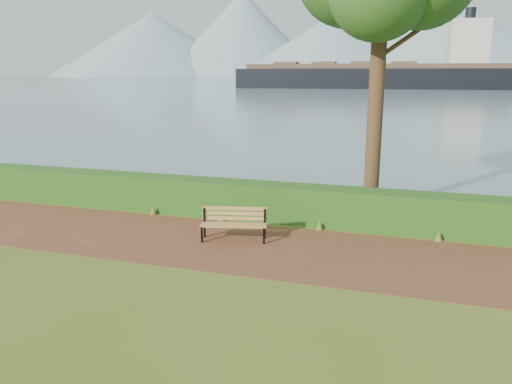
% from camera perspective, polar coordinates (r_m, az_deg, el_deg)
% --- Properties ---
extents(ground, '(140.00, 140.00, 0.00)m').
position_cam_1_polar(ground, '(11.52, -2.51, -6.61)').
color(ground, '#4C5C1A').
rests_on(ground, ground).
extents(path, '(40.00, 3.40, 0.01)m').
position_cam_1_polar(path, '(11.78, -2.01, -6.11)').
color(path, '#592D1E').
rests_on(path, ground).
extents(hedge, '(32.00, 0.85, 1.00)m').
position_cam_1_polar(hedge, '(13.73, 1.16, -1.08)').
color(hedge, '#1C4A15').
rests_on(hedge, ground).
extents(water, '(700.00, 510.00, 0.00)m').
position_cam_1_polar(water, '(270.21, 17.04, 12.13)').
color(water, slate).
rests_on(water, ground).
extents(mountains, '(585.00, 190.00, 70.00)m').
position_cam_1_polar(mountains, '(417.08, 16.31, 16.29)').
color(mountains, '#778E9F').
rests_on(mountains, ground).
extents(bench, '(1.65, 0.82, 0.79)m').
position_cam_1_polar(bench, '(12.06, -2.53, -3.40)').
color(bench, black).
rests_on(bench, ground).
extents(cargo_ship, '(67.11, 15.40, 20.19)m').
position_cam_1_polar(cargo_ship, '(128.53, 14.21, 12.72)').
color(cargo_ship, black).
rests_on(cargo_ship, ground).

